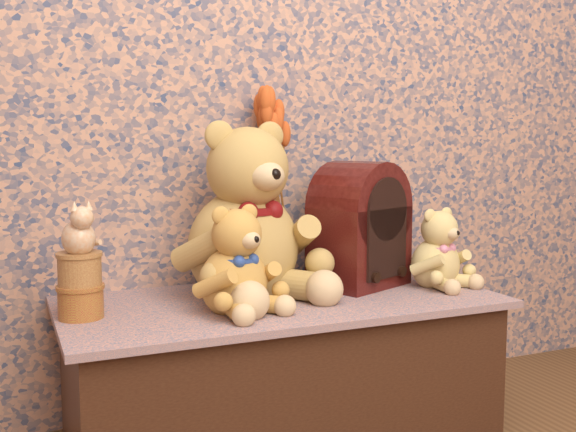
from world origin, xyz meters
name	(u,v)px	position (x,y,z in m)	size (l,w,h in m)	color
display_shelf	(281,367)	(0.00, 1.21, 0.20)	(1.22, 0.59, 0.40)	#3D577D
teddy_large	(243,203)	(-0.08, 1.29, 0.67)	(0.42, 0.51, 0.54)	#AA8041
teddy_medium	(234,255)	(-0.17, 1.13, 0.55)	(0.24, 0.28, 0.30)	#B68033
teddy_small	(436,244)	(0.50, 1.18, 0.53)	(0.21, 0.24, 0.26)	#D0B862
cathedral_radio	(359,224)	(0.29, 1.28, 0.60)	(0.28, 0.20, 0.38)	#370C0A
ceramic_vase	(269,250)	(0.05, 1.42, 0.51)	(0.13, 0.13, 0.21)	tan
dried_stalks	(269,155)	(0.05, 1.42, 0.80)	(0.20, 0.20, 0.38)	#CE5321
biscuit_tin_lower	(81,302)	(-0.55, 1.21, 0.44)	(0.11, 0.11, 0.08)	#AC9032
biscuit_tin_upper	(80,270)	(-0.55, 1.21, 0.53)	(0.11, 0.11, 0.08)	tan
cat_figurine	(78,227)	(-0.55, 1.21, 0.64)	(0.10, 0.11, 0.14)	silver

